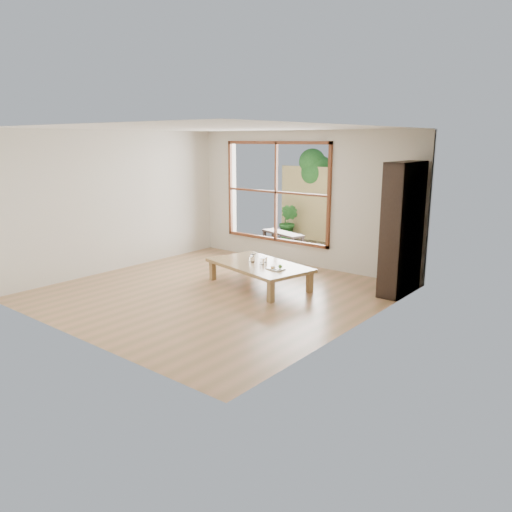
% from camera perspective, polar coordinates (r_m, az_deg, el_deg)
% --- Properties ---
extents(ground, '(5.00, 5.00, 0.00)m').
position_cam_1_polar(ground, '(8.18, -4.56, -4.14)').
color(ground, tan).
rests_on(ground, ground).
extents(low_table, '(1.96, 1.37, 0.39)m').
position_cam_1_polar(low_table, '(8.42, 0.36, -1.18)').
color(low_table, '#A98452').
rests_on(low_table, ground).
extents(floor_cushion, '(0.67, 0.67, 0.08)m').
position_cam_1_polar(floor_cushion, '(9.63, 0.31, -1.18)').
color(floor_cushion, silver).
rests_on(floor_cushion, ground).
extents(bookshelf, '(0.34, 0.95, 2.10)m').
position_cam_1_polar(bookshelf, '(8.23, 16.37, 2.99)').
color(bookshelf, black).
rests_on(bookshelf, ground).
extents(glass_tall, '(0.07, 0.07, 0.14)m').
position_cam_1_polar(glass_tall, '(8.48, -0.40, -0.27)').
color(glass_tall, silver).
rests_on(glass_tall, low_table).
extents(glass_mid, '(0.08, 0.08, 0.11)m').
position_cam_1_polar(glass_mid, '(8.33, 0.70, -0.60)').
color(glass_mid, silver).
rests_on(glass_mid, low_table).
extents(glass_short, '(0.08, 0.08, 0.10)m').
position_cam_1_polar(glass_short, '(8.48, 1.03, -0.42)').
color(glass_short, silver).
rests_on(glass_short, low_table).
extents(glass_small, '(0.07, 0.07, 0.09)m').
position_cam_1_polar(glass_small, '(8.55, -0.56, -0.34)').
color(glass_small, silver).
rests_on(glass_small, low_table).
extents(food_tray, '(0.31, 0.24, 0.09)m').
position_cam_1_polar(food_tray, '(8.03, 2.33, -1.40)').
color(food_tray, white).
rests_on(food_tray, low_table).
extents(deck, '(2.80, 2.00, 0.05)m').
position_cam_1_polar(deck, '(11.25, 5.75, 0.64)').
color(deck, '#3B332B').
rests_on(deck, ground).
extents(garden_bench, '(1.20, 0.65, 0.36)m').
position_cam_1_polar(garden_bench, '(11.29, 3.08, 2.44)').
color(garden_bench, black).
rests_on(garden_bench, deck).
extents(bamboo_fence, '(2.80, 0.06, 1.80)m').
position_cam_1_polar(bamboo_fence, '(11.94, 8.51, 5.67)').
color(bamboo_fence, '#D6B96E').
rests_on(bamboo_fence, ground).
extents(shrub_right, '(0.94, 0.84, 0.95)m').
position_cam_1_polar(shrub_right, '(11.43, 11.16, 3.21)').
color(shrub_right, '#2D6B27').
rests_on(shrub_right, deck).
extents(shrub_left, '(0.49, 0.39, 0.88)m').
position_cam_1_polar(shrub_left, '(12.26, 3.73, 3.92)').
color(shrub_left, '#2D6B27').
rests_on(shrub_left, deck).
extents(garden_tree, '(1.04, 0.85, 2.22)m').
position_cam_1_polar(garden_tree, '(12.47, 6.63, 9.40)').
color(garden_tree, '#4C3D2D').
rests_on(garden_tree, ground).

